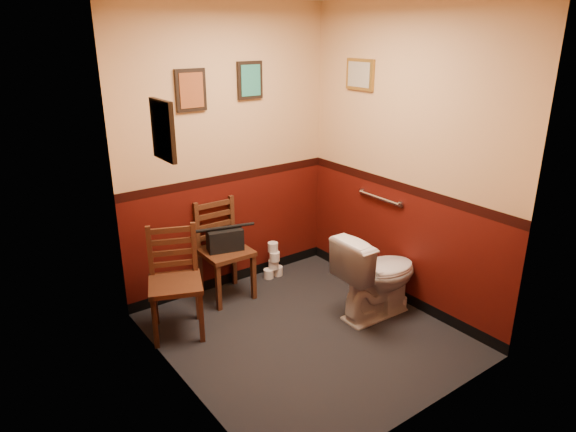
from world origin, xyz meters
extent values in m
cube|color=black|center=(0.00, 0.00, 0.00)|extent=(2.20, 2.40, 0.00)
cube|color=#440D07|center=(0.00, 1.20, 1.35)|extent=(2.20, 0.00, 2.70)
cube|color=#440D07|center=(0.00, -1.20, 1.35)|extent=(2.20, 0.00, 2.70)
cube|color=#440D07|center=(-1.10, 0.00, 1.35)|extent=(0.00, 2.40, 2.70)
cube|color=#440D07|center=(1.10, 0.00, 1.35)|extent=(0.00, 2.40, 2.70)
cylinder|color=silver|center=(1.07, 0.25, 0.95)|extent=(0.03, 0.50, 0.03)
cylinder|color=silver|center=(1.09, 0.00, 0.95)|extent=(0.02, 0.06, 0.06)
cylinder|color=silver|center=(1.09, 0.50, 0.95)|extent=(0.02, 0.06, 0.06)
cube|color=black|center=(-0.35, 1.18, 1.95)|extent=(0.28, 0.03, 0.36)
cube|color=brown|center=(-0.35, 1.17, 1.95)|extent=(0.22, 0.01, 0.30)
cube|color=black|center=(0.25, 1.18, 2.00)|extent=(0.26, 0.03, 0.34)
cube|color=#288170|center=(0.25, 1.17, 2.00)|extent=(0.20, 0.01, 0.28)
cube|color=black|center=(-1.08, 0.10, 1.85)|extent=(0.03, 0.30, 0.38)
cube|color=#9E957C|center=(-1.07, 0.10, 1.85)|extent=(0.01, 0.24, 0.31)
cube|color=olive|center=(1.08, 0.60, 2.05)|extent=(0.03, 0.34, 0.28)
cube|color=#9E957C|center=(1.07, 0.60, 2.05)|extent=(0.01, 0.28, 0.22)
imported|color=white|center=(0.72, -0.11, 0.39)|extent=(0.81, 0.47, 0.78)
cylinder|color=silver|center=(0.99, -0.18, 0.05)|extent=(0.11, 0.11, 0.11)
cylinder|color=silver|center=(0.99, -0.18, 0.23)|extent=(0.01, 0.01, 0.30)
cube|color=#562E1A|center=(-0.85, 0.67, 0.46)|extent=(0.56, 0.56, 0.04)
cube|color=#562E1A|center=(-1.09, 0.57, 0.23)|extent=(0.05, 0.05, 0.46)
cube|color=#562E1A|center=(-0.95, 0.91, 0.23)|extent=(0.05, 0.05, 0.46)
cube|color=#562E1A|center=(-0.75, 0.43, 0.23)|extent=(0.05, 0.05, 0.46)
cube|color=#562E1A|center=(-0.61, 0.77, 0.23)|extent=(0.05, 0.05, 0.46)
cube|color=#562E1A|center=(-0.95, 0.91, 0.69)|extent=(0.05, 0.05, 0.46)
cube|color=#562E1A|center=(-0.61, 0.77, 0.69)|extent=(0.05, 0.05, 0.46)
cube|color=#562E1A|center=(-0.78, 0.84, 0.56)|extent=(0.33, 0.16, 0.05)
cube|color=#562E1A|center=(-0.78, 0.84, 0.66)|extent=(0.33, 0.16, 0.05)
cube|color=#562E1A|center=(-0.78, 0.84, 0.77)|extent=(0.33, 0.16, 0.05)
cube|color=#562E1A|center=(-0.78, 0.84, 0.87)|extent=(0.33, 0.16, 0.05)
cube|color=#562E1A|center=(-0.20, 0.98, 0.47)|extent=(0.45, 0.45, 0.04)
cube|color=#562E1A|center=(-0.39, 0.79, 0.23)|extent=(0.04, 0.04, 0.47)
cube|color=#562E1A|center=(-0.38, 1.17, 0.23)|extent=(0.04, 0.04, 0.47)
cube|color=#562E1A|center=(-0.01, 0.79, 0.23)|extent=(0.04, 0.04, 0.47)
cube|color=#562E1A|center=(-0.01, 1.16, 0.23)|extent=(0.04, 0.04, 0.47)
cube|color=#562E1A|center=(-0.38, 1.17, 0.70)|extent=(0.04, 0.04, 0.47)
cube|color=#562E1A|center=(-0.01, 1.17, 0.70)|extent=(0.04, 0.04, 0.47)
cube|color=#562E1A|center=(-0.19, 1.17, 0.57)|extent=(0.35, 0.03, 0.05)
cube|color=#562E1A|center=(-0.19, 1.17, 0.68)|extent=(0.35, 0.03, 0.05)
cube|color=#562E1A|center=(-0.19, 1.17, 0.78)|extent=(0.35, 0.03, 0.05)
cube|color=#562E1A|center=(-0.19, 1.17, 0.89)|extent=(0.35, 0.03, 0.05)
cube|color=black|center=(-0.20, 0.98, 0.59)|extent=(0.36, 0.24, 0.20)
cylinder|color=black|center=(-0.20, 0.98, 0.71)|extent=(0.28, 0.10, 0.03)
cylinder|color=silver|center=(0.34, 1.06, 0.05)|extent=(0.11, 0.11, 0.10)
cylinder|color=silver|center=(0.46, 1.06, 0.05)|extent=(0.11, 0.11, 0.10)
cylinder|color=silver|center=(0.40, 1.05, 0.14)|extent=(0.11, 0.11, 0.10)
cylinder|color=silver|center=(0.40, 1.03, 0.24)|extent=(0.11, 0.11, 0.10)
cylinder|color=silver|center=(0.40, 1.06, 0.33)|extent=(0.11, 0.11, 0.10)
camera|label=1|loc=(-2.34, -2.93, 2.45)|focal=32.00mm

